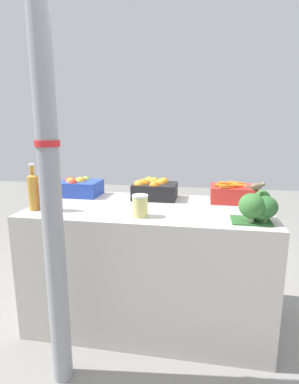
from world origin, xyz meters
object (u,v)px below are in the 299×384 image
(support_pole, at_px, (49,168))
(sparrow_bird, at_px, (257,186))
(apple_crate, at_px, (79,187))
(juice_bottle_ruby, at_px, (49,194))
(orange_crate, at_px, (155,189))
(carrot_crate, at_px, (233,193))
(broccoli_pile, at_px, (260,207))
(pickle_jar, at_px, (140,206))
(juice_bottle_amber, at_px, (34,190))

(support_pole, bearing_deg, sparrow_bird, 21.39)
(apple_crate, bearing_deg, juice_bottle_ruby, -90.44)
(orange_crate, distance_m, carrot_crate, 0.58)
(broccoli_pile, xyz_separation_m, pickle_jar, (-0.69, -0.01, -0.02))
(support_pole, relative_size, sparrow_bird, 18.67)
(carrot_crate, xyz_separation_m, pickle_jar, (-0.59, -0.48, 0.00))
(support_pole, xyz_separation_m, orange_crate, (0.37, 0.87, -0.26))
(support_pole, bearing_deg, carrot_crate, 42.14)
(broccoli_pile, height_order, sparrow_bird, sparrow_bird)
(juice_bottle_amber, bearing_deg, apple_crate, 76.31)
(support_pole, relative_size, pickle_jar, 17.56)
(juice_bottle_ruby, bearing_deg, carrot_crate, 20.88)
(broccoli_pile, relative_size, sparrow_bird, 1.96)
(juice_bottle_ruby, bearing_deg, broccoli_pile, -0.66)
(orange_crate, relative_size, carrot_crate, 1.00)
(support_pole, bearing_deg, juice_bottle_amber, 130.05)
(orange_crate, bearing_deg, juice_bottle_ruby, -142.87)
(support_pole, xyz_separation_m, sparrow_bird, (1.03, 0.40, -0.13))
(support_pole, distance_m, pickle_jar, 0.59)
(support_pole, bearing_deg, pickle_jar, 46.21)
(sparrow_bird, bearing_deg, carrot_crate, 72.44)
(pickle_jar, bearing_deg, carrot_crate, 39.31)
(broccoli_pile, relative_size, juice_bottle_ruby, 0.95)
(juice_bottle_amber, distance_m, juice_bottle_ruby, 0.11)
(juice_bottle_ruby, bearing_deg, juice_bottle_amber, -180.00)
(support_pole, distance_m, broccoli_pile, 1.15)
(support_pole, distance_m, orange_crate, 0.98)
(apple_crate, xyz_separation_m, carrot_crate, (1.18, -0.00, -0.01))
(carrot_crate, bearing_deg, apple_crate, 179.94)
(carrot_crate, relative_size, juice_bottle_ruby, 1.24)
(apple_crate, relative_size, juice_bottle_amber, 1.06)
(broccoli_pile, bearing_deg, juice_bottle_amber, 179.39)
(sparrow_bird, bearing_deg, support_pole, 174.02)
(apple_crate, xyz_separation_m, juice_bottle_amber, (-0.11, -0.45, 0.06))
(apple_crate, bearing_deg, carrot_crate, -0.06)
(support_pole, xyz_separation_m, juice_bottle_amber, (-0.34, 0.41, -0.21))
(carrot_crate, xyz_separation_m, juice_bottle_ruby, (-1.19, -0.45, 0.05))
(orange_crate, xyz_separation_m, broccoli_pile, (0.68, -0.48, 0.01))
(juice_bottle_ruby, bearing_deg, sparrow_bird, -0.20)
(orange_crate, height_order, juice_bottle_amber, juice_bottle_amber)
(support_pole, distance_m, juice_bottle_amber, 0.57)
(pickle_jar, bearing_deg, broccoli_pile, 1.03)
(broccoli_pile, bearing_deg, carrot_crate, 101.94)
(juice_bottle_amber, bearing_deg, juice_bottle_ruby, 0.00)
(juice_bottle_ruby, distance_m, sparrow_bird, 1.27)
(carrot_crate, bearing_deg, support_pole, -137.86)
(support_pole, height_order, sparrow_bird, support_pole)
(support_pole, bearing_deg, apple_crate, 105.08)
(juice_bottle_amber, height_order, sparrow_bird, juice_bottle_amber)
(orange_crate, xyz_separation_m, pickle_jar, (-0.01, -0.49, -0.01))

